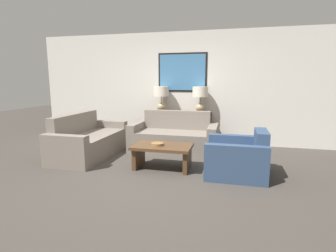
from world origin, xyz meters
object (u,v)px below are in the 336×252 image
(console_table, at_px, (180,128))
(table_lamp_left, at_px, (161,95))
(armchair_near_back_wall, at_px, (238,159))
(coffee_table, at_px, (162,152))
(couch_by_side, at_px, (88,141))
(couch_by_back_wall, at_px, (174,138))
(table_lamp_right, at_px, (200,95))
(decorative_bowl, at_px, (157,144))

(console_table, height_order, table_lamp_left, table_lamp_left)
(console_table, distance_m, armchair_near_back_wall, 2.28)
(armchair_near_back_wall, bearing_deg, coffee_table, 179.52)
(table_lamp_left, bearing_deg, console_table, 0.00)
(console_table, bearing_deg, couch_by_side, -138.52)
(console_table, relative_size, couch_by_back_wall, 0.79)
(coffee_table, xyz_separation_m, armchair_near_back_wall, (1.26, -0.01, -0.03))
(table_lamp_right, relative_size, armchair_near_back_wall, 0.65)
(console_table, distance_m, couch_by_back_wall, 0.67)
(table_lamp_right, distance_m, coffee_table, 2.09)
(table_lamp_right, bearing_deg, console_table, 180.00)
(armchair_near_back_wall, bearing_deg, couch_by_back_wall, 137.66)
(couch_by_back_wall, xyz_separation_m, armchair_near_back_wall, (1.32, -1.20, -0.02))
(couch_by_side, bearing_deg, coffee_table, -14.37)
(table_lamp_right, relative_size, decorative_bowl, 2.84)
(couch_by_back_wall, bearing_deg, decorative_bowl, -90.79)
(table_lamp_left, bearing_deg, decorative_bowl, -76.64)
(console_table, distance_m, coffee_table, 1.86)
(coffee_table, relative_size, decorative_bowl, 4.68)
(coffee_table, relative_size, armchair_near_back_wall, 1.08)
(couch_by_back_wall, height_order, armchair_near_back_wall, couch_by_back_wall)
(couch_by_back_wall, relative_size, coffee_table, 1.84)
(console_table, height_order, couch_by_back_wall, couch_by_back_wall)
(decorative_bowl, distance_m, armchair_near_back_wall, 1.34)
(couch_by_side, distance_m, coffee_table, 1.73)
(table_lamp_right, bearing_deg, decorative_bowl, -104.32)
(table_lamp_left, relative_size, coffee_table, 0.61)
(coffee_table, bearing_deg, decorative_bowl, -154.67)
(console_table, distance_m, decorative_bowl, 1.89)
(couch_by_side, bearing_deg, console_table, 41.48)
(table_lamp_left, distance_m, coffee_table, 2.11)
(table_lamp_left, xyz_separation_m, table_lamp_right, (0.93, 0.00, 0.00))
(couch_by_side, height_order, coffee_table, couch_by_side)
(table_lamp_left, bearing_deg, coffee_table, -74.16)
(table_lamp_right, bearing_deg, table_lamp_left, 180.00)
(coffee_table, distance_m, decorative_bowl, 0.16)
(coffee_table, bearing_deg, couch_by_side, 165.63)
(table_lamp_left, distance_m, decorative_bowl, 2.08)
(table_lamp_left, height_order, armchair_near_back_wall, table_lamp_left)
(table_lamp_right, distance_m, decorative_bowl, 2.08)
(couch_by_back_wall, height_order, couch_by_side, same)
(table_lamp_right, relative_size, couch_by_side, 0.33)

